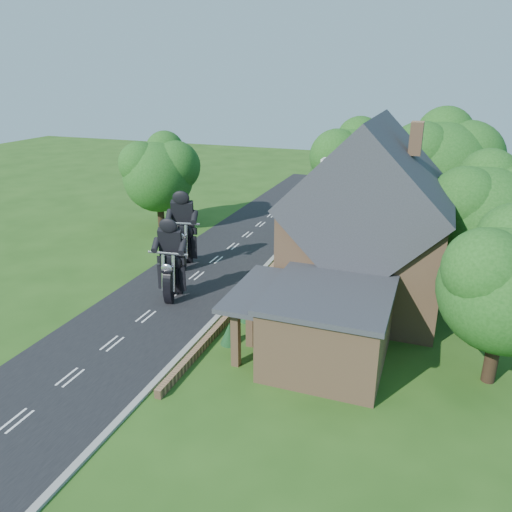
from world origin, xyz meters
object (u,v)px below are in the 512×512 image
(garden_wall, at_px, (254,289))
(motorcycle_follow, at_px, (185,256))
(motorcycle_lead, at_px, (173,287))
(house, at_px, (367,228))
(annex, at_px, (325,325))

(garden_wall, xyz_separation_m, motorcycle_follow, (-5.72, 2.16, 0.58))
(motorcycle_lead, bearing_deg, house, -168.14)
(annex, distance_m, motorcycle_lead, 10.13)
(house, xyz_separation_m, motorcycle_follow, (-11.91, 1.16, -3.56))
(annex, xyz_separation_m, motorcycle_follow, (-11.29, 7.96, -0.99))
(annex, bearing_deg, motorcycle_follow, 144.82)
(house, distance_m, motorcycle_follow, 12.48)
(garden_wall, bearing_deg, motorcycle_follow, 159.34)
(house, relative_size, motorcycle_follow, 6.11)
(garden_wall, height_order, motorcycle_follow, motorcycle_follow)
(house, distance_m, annex, 7.30)
(garden_wall, relative_size, motorcycle_follow, 13.13)
(garden_wall, xyz_separation_m, annex, (5.57, -5.80, 1.57))
(house, xyz_separation_m, annex, (-0.62, -6.80, -2.58))
(garden_wall, distance_m, motorcycle_lead, 4.74)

